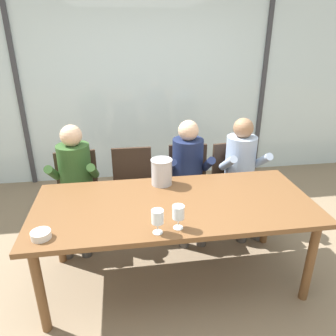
{
  "coord_description": "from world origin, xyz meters",
  "views": [
    {
      "loc": [
        -0.39,
        -2.2,
        2.03
      ],
      "look_at": [
        0.0,
        0.35,
        0.92
      ],
      "focal_mm": 34.23,
      "sensor_mm": 36.0,
      "label": 1
    }
  ],
  "objects": [
    {
      "name": "wine_glass_by_left_taster",
      "position": [
        -0.04,
        -0.36,
        0.88
      ],
      "size": [
        0.08,
        0.08,
        0.17
      ],
      "color": "silver",
      "rests_on": "dining_table"
    },
    {
      "name": "chair_center",
      "position": [
        0.31,
        0.91,
        0.52
      ],
      "size": [
        0.46,
        0.46,
        0.89
      ],
      "rotation": [
        0.0,
        0.0,
        -0.05
      ],
      "color": "#332319",
      "rests_on": "ground"
    },
    {
      "name": "wine_glass_near_bucket",
      "position": [
        -0.18,
        -0.39,
        0.88
      ],
      "size": [
        0.08,
        0.08,
        0.17
      ],
      "color": "silver",
      "rests_on": "dining_table"
    },
    {
      "name": "window_mullion_left",
      "position": [
        -1.67,
        2.25,
        1.3
      ],
      "size": [
        0.06,
        0.06,
        2.6
      ],
      "primitive_type": "cube",
      "color": "#38383D",
      "rests_on": "ground"
    },
    {
      "name": "chair_left_of_center",
      "position": [
        -0.3,
        0.9,
        0.52
      ],
      "size": [
        0.45,
        0.45,
        0.89
      ],
      "rotation": [
        0.0,
        0.0,
        -0.02
      ],
      "color": "#332319",
      "rests_on": "ground"
    },
    {
      "name": "person_pale_blue_shirt",
      "position": [
        0.86,
        0.76,
        0.69
      ],
      "size": [
        0.48,
        0.62,
        1.21
      ],
      "rotation": [
        0.0,
        0.0,
        0.05
      ],
      "color": "#9EB2D1",
      "rests_on": "ground"
    },
    {
      "name": "ice_bucket_primary",
      "position": [
        -0.06,
        0.35,
        0.89
      ],
      "size": [
        0.19,
        0.19,
        0.24
      ],
      "color": "#B7B7BC",
      "rests_on": "dining_table"
    },
    {
      "name": "chair_right_of_center",
      "position": [
        0.82,
        0.9,
        0.52
      ],
      "size": [
        0.49,
        0.49,
        0.89
      ],
      "rotation": [
        0.0,
        0.0,
        0.12
      ],
      "color": "#332319",
      "rests_on": "ground"
    },
    {
      "name": "hillside_vineyard",
      "position": [
        0.0,
        5.51,
        0.84
      ],
      "size": [
        13.42,
        2.4,
        1.69
      ],
      "primitive_type": "cube",
      "color": "#568942",
      "rests_on": "ground"
    },
    {
      "name": "tasting_bowl",
      "position": [
        -0.95,
        -0.34,
        0.79
      ],
      "size": [
        0.13,
        0.13,
        0.05
      ],
      "primitive_type": "cylinder",
      "color": "silver",
      "rests_on": "dining_table"
    },
    {
      "name": "chair_near_curtain",
      "position": [
        -0.87,
        0.88,
        0.52
      ],
      "size": [
        0.49,
        0.49,
        0.89
      ],
      "rotation": [
        0.0,
        0.0,
        0.12
      ],
      "color": "#332319",
      "rests_on": "ground"
    },
    {
      "name": "window_mullion_right",
      "position": [
        1.67,
        2.25,
        1.3
      ],
      "size": [
        0.06,
        0.06,
        2.6
      ],
      "primitive_type": "cube",
      "color": "#38383D",
      "rests_on": "ground"
    },
    {
      "name": "dining_table",
      "position": [
        0.0,
        0.0,
        0.69
      ],
      "size": [
        2.22,
        0.97,
        0.77
      ],
      "color": "brown",
      "rests_on": "ground"
    },
    {
      "name": "ground",
      "position": [
        0.0,
        1.0,
        0.0
      ],
      "size": [
        14.0,
        14.0,
        0.0
      ],
      "primitive_type": "plane",
      "color": "#847056"
    },
    {
      "name": "person_navy_polo",
      "position": [
        0.28,
        0.76,
        0.69
      ],
      "size": [
        0.47,
        0.62,
        1.21
      ],
      "rotation": [
        0.0,
        0.0,
        -0.03
      ],
      "color": "#192347",
      "rests_on": "ground"
    },
    {
      "name": "window_glass_panel",
      "position": [
        0.0,
        2.27,
        1.3
      ],
      "size": [
        7.42,
        0.03,
        2.6
      ],
      "primitive_type": "cube",
      "color": "silver",
      "rests_on": "ground"
    },
    {
      "name": "person_olive_shirt",
      "position": [
        -0.87,
        0.76,
        0.69
      ],
      "size": [
        0.47,
        0.62,
        1.21
      ],
      "rotation": [
        0.0,
        0.0,
        -0.04
      ],
      "color": "#2D5123",
      "rests_on": "ground"
    }
  ]
}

